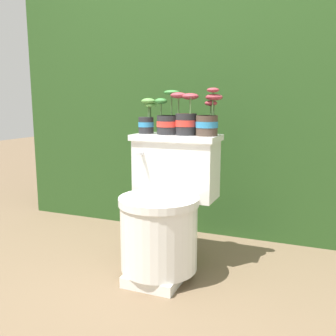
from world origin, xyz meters
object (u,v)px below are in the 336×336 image
at_px(potted_plant_middle, 186,119).
at_px(toilet, 165,210).
at_px(potted_plant_left, 147,119).
at_px(potted_plant_midleft, 168,121).
at_px(potted_plant_midright, 208,120).

bearing_deg(potted_plant_middle, toilet, -109.41).
height_order(toilet, potted_plant_left, potted_plant_left).
relative_size(potted_plant_left, potted_plant_midleft, 0.82).
xyz_separation_m(toilet, potted_plant_midright, (0.17, 0.15, 0.44)).
bearing_deg(toilet, potted_plant_midright, 40.89).
height_order(potted_plant_left, potted_plant_midright, potted_plant_midright).
xyz_separation_m(potted_plant_midleft, potted_plant_middle, (0.10, -0.01, 0.02)).
height_order(toilet, potted_plant_midright, potted_plant_midright).
bearing_deg(potted_plant_midleft, potted_plant_midright, -2.12).
bearing_deg(potted_plant_middle, potted_plant_midright, -1.01).
bearing_deg(toilet, potted_plant_middle, 70.59).
height_order(toilet, potted_plant_middle, potted_plant_middle).
bearing_deg(potted_plant_left, potted_plant_middle, -3.85).
relative_size(toilet, potted_plant_left, 3.67).
bearing_deg(potted_plant_left, potted_plant_midleft, -4.19).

